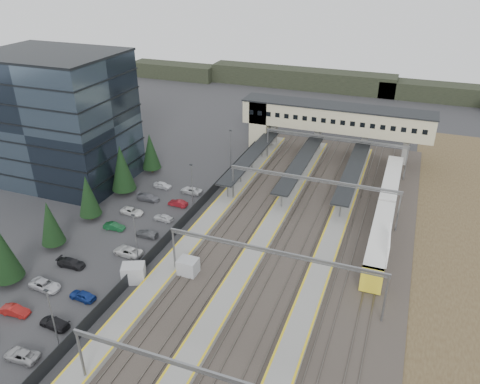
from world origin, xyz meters
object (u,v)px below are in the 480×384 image
at_px(billboard, 388,246).
at_px(relay_cabin_far, 188,267).
at_px(office_building, 59,119).
at_px(footbridge, 322,119).
at_px(relay_cabin_near, 134,273).
at_px(train, 385,212).

bearing_deg(billboard, relay_cabin_far, -157.11).
relative_size(office_building, footbridge, 0.60).
height_order(footbridge, billboard, footbridge).
bearing_deg(footbridge, office_building, -145.53).
height_order(relay_cabin_near, train, train).
xyz_separation_m(relay_cabin_near, footbridge, (14.07, 53.70, 6.67)).
height_order(relay_cabin_far, train, train).
height_order(relay_cabin_near, relay_cabin_far, relay_cabin_near).
distance_m(office_building, relay_cabin_near, 39.49).
relative_size(relay_cabin_far, footbridge, 0.07).
xyz_separation_m(relay_cabin_far, footbridge, (7.81, 49.77, 6.72)).
bearing_deg(footbridge, train, -57.66).
relative_size(office_building, relay_cabin_near, 6.61).
xyz_separation_m(office_building, relay_cabin_near, (29.63, -23.71, -10.93)).
distance_m(relay_cabin_near, footbridge, 55.92).
xyz_separation_m(relay_cabin_far, train, (24.11, 24.04, 0.83)).
height_order(footbridge, train, footbridge).
distance_m(relay_cabin_near, train, 41.29).
bearing_deg(train, relay_cabin_far, -135.09).
relative_size(office_building, relay_cabin_far, 9.03).
height_order(relay_cabin_far, footbridge, footbridge).
xyz_separation_m(relay_cabin_far, billboard, (25.46, 10.75, 2.71)).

